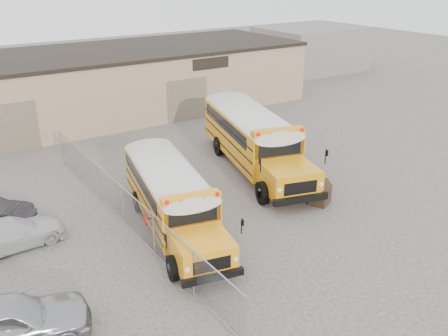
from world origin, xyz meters
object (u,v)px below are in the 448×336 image
school_bus_left (142,149)px  car_white (10,234)px  school_bus_right (217,104)px  tarp_bundle (320,190)px  car_silver (5,324)px

school_bus_left → car_white: size_ratio=2.28×
school_bus_left → car_white: school_bus_left is taller
school_bus_right → tarp_bundle: bearing=-99.2°
tarp_bundle → car_silver: car_silver is taller
school_bus_left → school_bus_right: 8.78m
car_silver → car_white: 5.97m
car_silver → car_white: size_ratio=1.16×
school_bus_left → car_silver: size_ratio=1.97×
car_silver → school_bus_left: bearing=-32.6°
school_bus_left → car_white: (-7.39, -3.56, -0.97)m
school_bus_left → tarp_bundle: 9.38m
tarp_bundle → car_white: (-13.02, 3.90, -0.09)m
school_bus_left → school_bus_right: size_ratio=0.85×
school_bus_right → car_silver: bearing=-139.6°
car_white → school_bus_right: bearing=-65.6°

